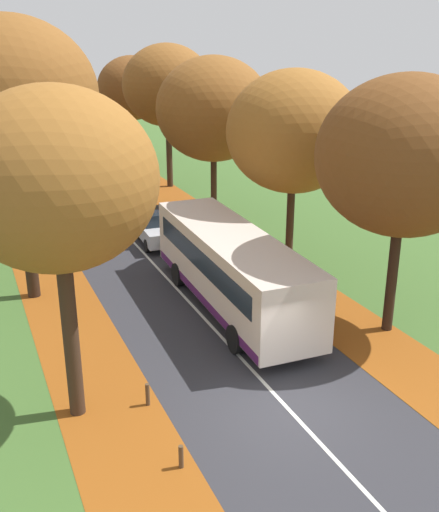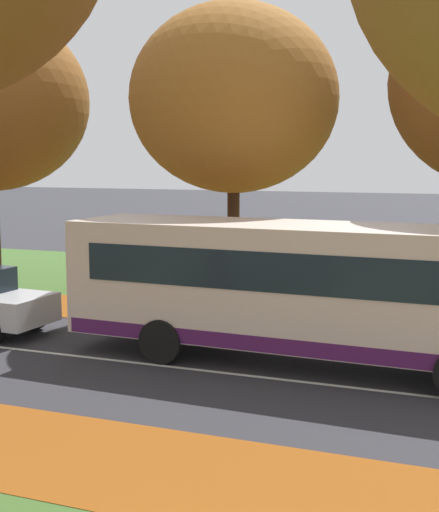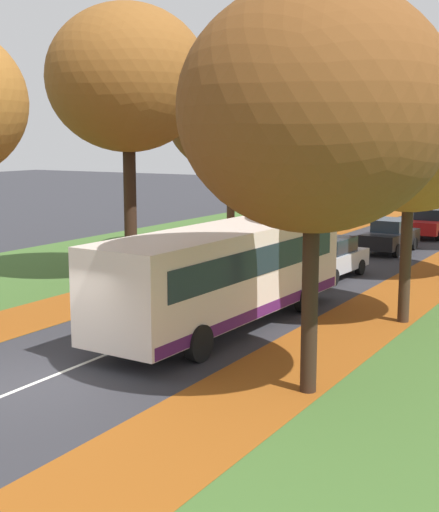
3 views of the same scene
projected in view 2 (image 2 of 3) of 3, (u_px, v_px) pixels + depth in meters
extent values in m
cube|color=#3D6028|center=(18.00, 273.00, 27.32)|extent=(12.00, 90.00, 0.01)
cube|color=#8C4714|center=(90.00, 307.00, 20.93)|extent=(2.80, 60.00, 0.00)
cylinder|color=#382619|center=(233.00, 245.00, 20.20)|extent=(0.34, 0.34, 3.83)
ellipsoid|color=#935B23|center=(234.00, 99.00, 19.64)|extent=(5.78, 5.78, 5.20)
cube|color=beige|center=(307.00, 284.00, 15.02)|extent=(2.82, 10.47, 2.50)
cube|color=#19232D|center=(308.00, 265.00, 14.96)|extent=(2.82, 9.23, 0.80)
cube|color=#4C1951|center=(307.00, 333.00, 15.16)|extent=(2.84, 10.27, 0.32)
cylinder|color=black|center=(207.00, 318.00, 17.37)|extent=(0.33, 0.97, 0.96)
cylinder|color=black|center=(161.00, 341.00, 15.20)|extent=(0.33, 0.97, 0.96)
cylinder|color=black|center=(35.00, 317.00, 18.25)|extent=(0.25, 0.65, 0.64)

